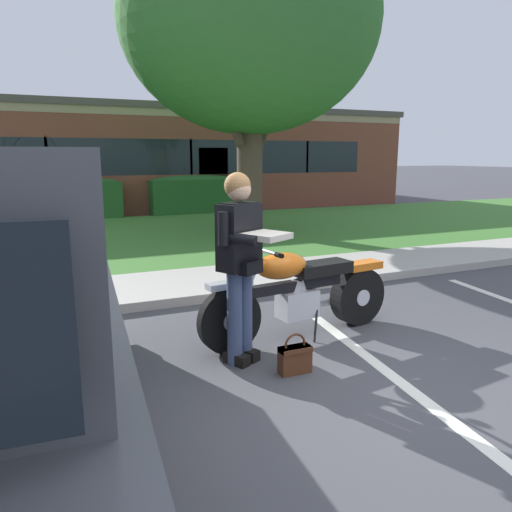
# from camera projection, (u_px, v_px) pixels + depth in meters

# --- Properties ---
(ground_plane) EXTENTS (140.00, 140.00, 0.00)m
(ground_plane) POSITION_uv_depth(u_px,v_px,m) (367.00, 390.00, 3.91)
(ground_plane) COLOR #424247
(curb_strip) EXTENTS (60.00, 0.20, 0.12)m
(curb_strip) POSITION_uv_depth(u_px,v_px,m) (236.00, 293.00, 6.45)
(curb_strip) COLOR #ADA89E
(curb_strip) RESTS_ON ground
(concrete_walk) EXTENTS (60.00, 1.50, 0.08)m
(concrete_walk) POSITION_uv_depth(u_px,v_px,m) (215.00, 280.00, 7.22)
(concrete_walk) COLOR #ADA89E
(concrete_walk) RESTS_ON ground
(grass_lawn) EXTENTS (60.00, 7.39, 0.06)m
(grass_lawn) POSITION_uv_depth(u_px,v_px,m) (151.00, 236.00, 11.20)
(grass_lawn) COLOR #3D752D
(grass_lawn) RESTS_ON ground
(stall_stripe_0) EXTENTS (0.66, 4.38, 0.01)m
(stall_stripe_0) POSITION_uv_depth(u_px,v_px,m) (54.00, 444.00, 3.17)
(stall_stripe_0) COLOR silver
(stall_stripe_0) RESTS_ON ground
(stall_stripe_1) EXTENTS (0.66, 4.38, 0.01)m
(stall_stripe_1) POSITION_uv_depth(u_px,v_px,m) (387.00, 372.00, 4.23)
(stall_stripe_1) COLOR silver
(stall_stripe_1) RESTS_ON ground
(motorcycle) EXTENTS (2.24, 0.82, 1.18)m
(motorcycle) POSITION_uv_depth(u_px,v_px,m) (306.00, 291.00, 5.01)
(motorcycle) COLOR black
(motorcycle) RESTS_ON ground
(rider_person) EXTENTS (0.59, 0.67, 1.70)m
(rider_person) POSITION_uv_depth(u_px,v_px,m) (241.00, 253.00, 4.25)
(rider_person) COLOR black
(rider_person) RESTS_ON ground
(handbag) EXTENTS (0.28, 0.13, 0.36)m
(handbag) POSITION_uv_depth(u_px,v_px,m) (295.00, 357.00, 4.19)
(handbag) COLOR #562D19
(handbag) RESTS_ON ground
(shade_tree) EXTENTS (5.83, 5.83, 7.27)m
(shade_tree) POSITION_uv_depth(u_px,v_px,m) (249.00, 22.00, 10.88)
(shade_tree) COLOR #4C3D2D
(shade_tree) RESTS_ON ground
(hedge_center_left) EXTENTS (3.15, 0.90, 1.24)m
(hedge_center_left) POSITION_uv_depth(u_px,v_px,m) (65.00, 198.00, 14.02)
(hedge_center_left) COLOR #235623
(hedge_center_left) RESTS_ON ground
(hedge_center_right) EXTENTS (2.90, 0.90, 1.24)m
(hedge_center_right) POSITION_uv_depth(u_px,v_px,m) (196.00, 194.00, 15.57)
(hedge_center_right) COLOR #235623
(hedge_center_right) RESTS_ON ground
(brick_building) EXTENTS (25.27, 10.61, 3.48)m
(brick_building) POSITION_uv_depth(u_px,v_px,m) (44.00, 158.00, 18.59)
(brick_building) COLOR brown
(brick_building) RESTS_ON ground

